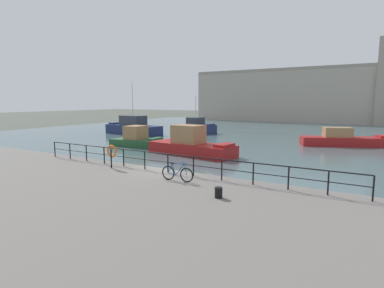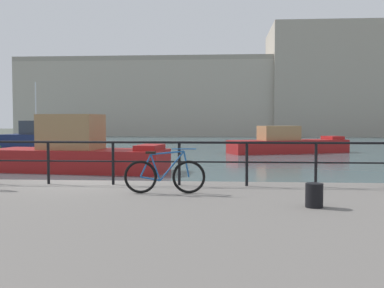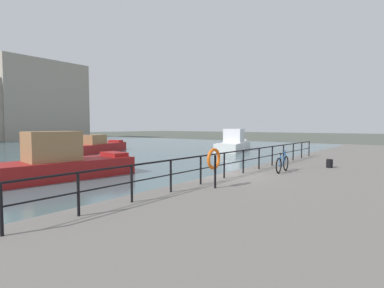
{
  "view_description": "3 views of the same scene",
  "coord_description": "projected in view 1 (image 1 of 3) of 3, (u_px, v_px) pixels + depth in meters",
  "views": [
    {
      "loc": [
        10.43,
        -14.52,
        4.67
      ],
      "look_at": [
        -0.12,
        3.43,
        1.76
      ],
      "focal_mm": 28.78,
      "sensor_mm": 36.0,
      "label": 1
    },
    {
      "loc": [
        3.54,
        -11.78,
        2.3
      ],
      "look_at": [
        2.44,
        3.37,
        1.53
      ],
      "focal_mm": 42.61,
      "sensor_mm": 36.0,
      "label": 2
    },
    {
      "loc": [
        -11.27,
        -7.2,
        2.88
      ],
      "look_at": [
        2.57,
        3.63,
        1.82
      ],
      "focal_mm": 27.75,
      "sensor_mm": 36.0,
      "label": 3
    }
  ],
  "objects": [
    {
      "name": "quay_promenade",
      "position": [
        73.0,
        206.0,
        12.68
      ],
      "size": [
        56.0,
        13.0,
        0.72
      ],
      "primitive_type": "cube",
      "color": "slate",
      "rests_on": "ground_plane"
    },
    {
      "name": "moored_small_launch",
      "position": [
        344.0,
        140.0,
        32.16
      ],
      "size": [
        8.92,
        5.28,
        1.94
      ],
      "rotation": [
        0.0,
        0.0,
        0.39
      ],
      "color": "maroon",
      "rests_on": "water_basin"
    },
    {
      "name": "mooring_bollard",
      "position": [
        219.0,
        193.0,
        12.64
      ],
      "size": [
        0.32,
        0.32,
        0.44
      ],
      "primitive_type": "cylinder",
      "color": "black",
      "rests_on": "quay_promenade"
    },
    {
      "name": "harbor_building",
      "position": [
        354.0,
        93.0,
        66.17
      ],
      "size": [
        56.25,
        14.91,
        16.53
      ],
      "color": "#A89E8E",
      "rests_on": "ground_plane"
    },
    {
      "name": "water_basin",
      "position": [
        287.0,
        134.0,
        44.06
      ],
      "size": [
        80.0,
        60.0,
        0.01
      ],
      "primitive_type": "cube",
      "color": "#476066",
      "rests_on": "ground_plane"
    },
    {
      "name": "ground_plane",
      "position": [
        165.0,
        180.0,
        18.28
      ],
      "size": [
        240.0,
        240.0,
        0.0
      ],
      "primitive_type": "plane",
      "color": "#4C5147"
    },
    {
      "name": "life_ring_stand",
      "position": [
        112.0,
        152.0,
        18.14
      ],
      "size": [
        0.75,
        0.16,
        1.4
      ],
      "color": "black",
      "rests_on": "quay_promenade"
    },
    {
      "name": "moored_harbor_tender",
      "position": [
        196.0,
        127.0,
        44.99
      ],
      "size": [
        5.55,
        3.09,
        5.46
      ],
      "rotation": [
        0.0,
        0.0,
        -0.06
      ],
      "color": "navy",
      "rests_on": "water_basin"
    },
    {
      "name": "moored_red_daysailer",
      "position": [
        137.0,
        139.0,
        32.12
      ],
      "size": [
        5.51,
        3.14,
        2.12
      ],
      "rotation": [
        0.0,
        0.0,
        0.08
      ],
      "color": "#23512D",
      "rests_on": "water_basin"
    },
    {
      "name": "moored_cabin_cruiser",
      "position": [
        191.0,
        145.0,
        26.9
      ],
      "size": [
        8.26,
        3.57,
        2.59
      ],
      "rotation": [
        0.0,
        0.0,
        -0.12
      ],
      "color": "maroon",
      "rests_on": "water_basin"
    },
    {
      "name": "moored_white_yacht",
      "position": [
        133.0,
        127.0,
        43.39
      ],
      "size": [
        9.22,
        3.91,
        7.26
      ],
      "rotation": [
        0.0,
        0.0,
        3.01
      ],
      "color": "navy",
      "rests_on": "water_basin"
    },
    {
      "name": "quay_railing",
      "position": [
        168.0,
        160.0,
        17.04
      ],
      "size": [
        19.8,
        0.07,
        1.08
      ],
      "color": "black",
      "rests_on": "quay_promenade"
    },
    {
      "name": "parked_bicycle",
      "position": [
        177.0,
        173.0,
        15.27
      ],
      "size": [
        1.77,
        0.17,
        0.98
      ],
      "rotation": [
        0.0,
        0.0,
        0.06
      ],
      "color": "black",
      "rests_on": "quay_promenade"
    }
  ]
}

